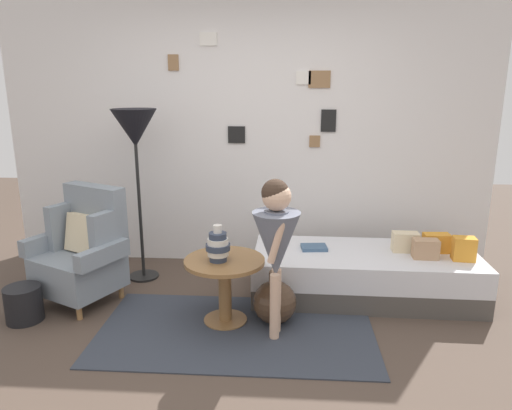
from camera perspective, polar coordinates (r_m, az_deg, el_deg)
name	(u,v)px	position (r m, az deg, el deg)	size (l,w,h in m)	color
ground_plane	(224,365)	(3.30, -3.91, -18.71)	(12.00, 12.00, 0.00)	#4C3D33
gallery_wall	(248,135)	(4.73, -1.00, 8.41)	(4.80, 0.12, 2.60)	silver
rug	(236,331)	(3.67, -2.42, -14.93)	(2.05, 1.13, 0.01)	#333842
armchair	(84,250)	(4.25, -20.10, -5.18)	(0.89, 0.81, 0.97)	#9E7042
daybed	(364,274)	(4.24, 12.93, -8.13)	(1.91, 0.84, 0.40)	#4C4742
pillow_head	(464,249)	(4.21, 23.83, -4.86)	(0.17, 0.12, 0.20)	orange
pillow_mid	(436,243)	(4.33, 20.96, -4.30)	(0.22, 0.12, 0.16)	orange
pillow_back	(426,249)	(4.15, 19.81, -5.01)	(0.20, 0.12, 0.16)	tan
pillow_extra	(405,242)	(4.26, 17.60, -4.28)	(0.22, 0.12, 0.17)	beige
side_table	(225,276)	(3.65, -3.80, -8.61)	(0.61, 0.61, 0.52)	olive
vase_striped	(218,246)	(3.53, -4.62, -4.98)	(0.18, 0.18, 0.28)	#2D384C
floor_lamp	(135,134)	(4.37, -14.42, 8.29)	(0.40, 0.40, 1.59)	black
person_child	(276,238)	(3.31, 2.45, -3.99)	(0.34, 0.34, 1.18)	#D8AD8E
book_on_daybed	(314,247)	(4.16, 7.02, -5.11)	(0.22, 0.16, 0.03)	#3F5C7D
demijohn_near	(275,302)	(3.71, 2.28, -11.61)	(0.34, 0.34, 0.42)	#473323
magazine_basket	(24,304)	(4.17, -26.26, -10.66)	(0.28, 0.28, 0.28)	black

